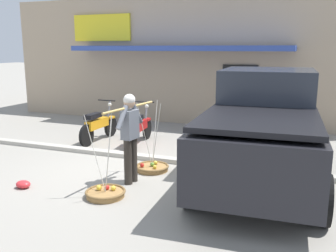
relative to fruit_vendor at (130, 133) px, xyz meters
name	(u,v)px	position (x,y,z in m)	size (l,w,h in m)	color
ground_plane	(133,168)	(-0.34, 0.76, -0.98)	(90.00, 90.00, 0.00)	gray
sidewalk_curb	(146,157)	(-0.34, 1.46, -0.93)	(20.00, 0.24, 0.10)	#AEA89C
fruit_vendor	(130,133)	(0.00, 0.00, 0.00)	(0.24, 1.57, 1.70)	#2D2823
fruit_basket_left_side	(105,193)	(-0.10, -0.78, -0.90)	(0.70, 0.70, 1.45)	#9E7542
fruit_basket_right_side	(152,167)	(0.10, 0.78, -0.90)	(0.70, 0.70, 1.45)	#9E7542
motorcycle_nearest_shop	(98,125)	(-2.25, 2.53, -0.52)	(0.54, 1.82, 1.09)	black
motorcycle_second_in_row	(139,128)	(-1.07, 2.63, -0.52)	(0.54, 1.82, 1.09)	black
parked_truck	(263,128)	(2.29, 0.99, 0.05)	(2.34, 4.79, 2.10)	black
storefront_building	(202,59)	(-0.97, 8.18, 1.12)	(13.00, 6.00, 4.20)	tan
plastic_litter_bag	(23,184)	(-1.72, -0.97, -0.91)	(0.28, 0.22, 0.14)	red
wooden_crate	(226,140)	(1.11, 3.32, -0.82)	(0.44, 0.36, 0.32)	olive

